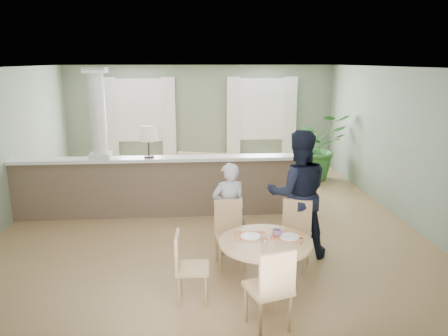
{
  "coord_description": "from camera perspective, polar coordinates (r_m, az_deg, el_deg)",
  "views": [
    {
      "loc": [
        -0.31,
        -7.55,
        2.8
      ],
      "look_at": [
        0.21,
        -1.0,
        1.18
      ],
      "focal_mm": 35.0,
      "sensor_mm": 36.0,
      "label": 1
    }
  ],
  "objects": [
    {
      "name": "ground",
      "position": [
        8.06,
        -2.06,
        -6.52
      ],
      "size": [
        8.0,
        8.0,
        0.0
      ],
      "primitive_type": "plane",
      "color": "#A68558",
      "rests_on": "ground"
    },
    {
      "name": "room_shell",
      "position": [
        8.24,
        -2.57,
        6.92
      ],
      "size": [
        7.02,
        8.02,
        2.71
      ],
      "color": "gray",
      "rests_on": "ground"
    },
    {
      "name": "pony_wall",
      "position": [
        8.06,
        -9.19,
        -1.42
      ],
      "size": [
        5.32,
        0.38,
        2.7
      ],
      "color": "brown",
      "rests_on": "ground"
    },
    {
      "name": "sofa",
      "position": [
        9.24,
        -0.31,
        -1.15
      ],
      "size": [
        3.02,
        1.8,
        0.83
      ],
      "primitive_type": "imported",
      "rotation": [
        0.0,
        0.0,
        -0.26
      ],
      "color": "olive",
      "rests_on": "ground"
    },
    {
      "name": "houseplant",
      "position": [
        10.73,
        11.85,
        2.81
      ],
      "size": [
        1.74,
        1.6,
        1.61
      ],
      "primitive_type": "imported",
      "rotation": [
        0.0,
        0.0,
        0.28
      ],
      "color": "#2F6F2C",
      "rests_on": "ground"
    },
    {
      "name": "dining_table",
      "position": [
        5.43,
        5.46,
        -10.8
      ],
      "size": [
        1.13,
        1.13,
        0.78
      ],
      "rotation": [
        0.0,
        0.0,
        -0.01
      ],
      "color": "tan",
      "rests_on": "ground"
    },
    {
      "name": "chair_far_boy",
      "position": [
        6.14,
        0.71,
        -8.13
      ],
      "size": [
        0.44,
        0.44,
        0.92
      ],
      "rotation": [
        0.0,
        0.0,
        0.08
      ],
      "color": "tan",
      "rests_on": "ground"
    },
    {
      "name": "chair_far_man",
      "position": [
        6.16,
        9.31,
        -8.15
      ],
      "size": [
        0.55,
        0.55,
        0.94
      ],
      "rotation": [
        0.0,
        0.0,
        -0.39
      ],
      "color": "tan",
      "rests_on": "ground"
    },
    {
      "name": "chair_near",
      "position": [
        4.73,
        6.23,
        -15.09
      ],
      "size": [
        0.54,
        0.54,
        0.95
      ],
      "rotation": [
        0.0,
        0.0,
        3.45
      ],
      "color": "tan",
      "rests_on": "ground"
    },
    {
      "name": "chair_side",
      "position": [
        5.29,
        -4.88,
        -12.38
      ],
      "size": [
        0.4,
        0.4,
        0.85
      ],
      "rotation": [
        0.0,
        0.0,
        1.52
      ],
      "color": "tan",
      "rests_on": "ground"
    },
    {
      "name": "child_person",
      "position": [
        6.41,
        0.65,
        -5.38
      ],
      "size": [
        0.56,
        0.42,
        1.39
      ],
      "primitive_type": "imported",
      "rotation": [
        0.0,
        0.0,
        3.32
      ],
      "color": "#ACACB1",
      "rests_on": "ground"
    },
    {
      "name": "man_person",
      "position": [
        6.4,
        9.61,
        -3.35
      ],
      "size": [
        0.95,
        0.76,
        1.87
      ],
      "primitive_type": "imported",
      "rotation": [
        0.0,
        0.0,
        3.08
      ],
      "color": "black",
      "rests_on": "ground"
    }
  ]
}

